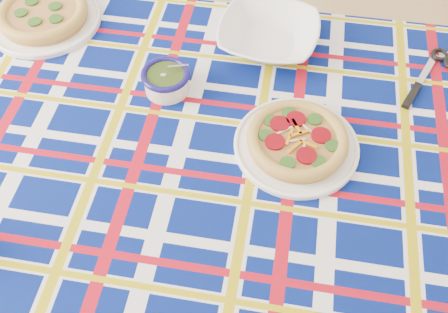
{
  "coord_description": "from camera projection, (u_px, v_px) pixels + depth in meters",
  "views": [
    {
      "loc": [
        0.22,
        -1.18,
        1.53
      ],
      "look_at": [
        0.34,
        -0.59,
        0.71
      ],
      "focal_mm": 40.0,
      "sensor_mm": 36.0,
      "label": 1
    }
  ],
  "objects": [
    {
      "name": "floor",
      "position": [
        106.0,
        158.0,
        1.89
      ],
      "size": [
        4.0,
        4.0,
        0.0
      ],
      "primitive_type": "plane",
      "color": "#A47F54",
      "rests_on": "ground"
    },
    {
      "name": "dining_table",
      "position": [
        220.0,
        158.0,
        1.13
      ],
      "size": [
        1.7,
        1.38,
        0.69
      ],
      "rotation": [
        0.0,
        0.0,
        -0.37
      ],
      "color": "brown",
      "rests_on": "floor"
    },
    {
      "name": "tablecloth",
      "position": [
        220.0,
        152.0,
        1.11
      ],
      "size": [
        1.73,
        1.42,
        0.1
      ],
      "primitive_type": null,
      "rotation": [
        0.0,
        0.0,
        -0.37
      ],
      "color": "navy",
      "rests_on": "dining_table"
    },
    {
      "name": "main_focaccia_plate",
      "position": [
        297.0,
        140.0,
        1.04
      ],
      "size": [
        0.32,
        0.32,
        0.05
      ],
      "primitive_type": null,
      "rotation": [
        0.0,
        0.0,
        -0.21
      ],
      "color": "#AB733C",
      "rests_on": "tablecloth"
    },
    {
      "name": "pesto_bowl",
      "position": [
        166.0,
        79.0,
        1.13
      ],
      "size": [
        0.14,
        0.14,
        0.07
      ],
      "primitive_type": null,
      "rotation": [
        0.0,
        0.0,
        -0.32
      ],
      "color": "#1F310D",
      "rests_on": "tablecloth"
    },
    {
      "name": "serving_bowl",
      "position": [
        268.0,
        36.0,
        1.22
      ],
      "size": [
        0.33,
        0.33,
        0.06
      ],
      "primitive_type": "imported",
      "rotation": [
        0.0,
        0.0,
        -0.46
      ],
      "color": "white",
      "rests_on": "tablecloth"
    },
    {
      "name": "second_focaccia_plate",
      "position": [
        43.0,
        14.0,
        1.28
      ],
      "size": [
        0.38,
        0.38,
        0.05
      ],
      "primitive_type": null,
      "rotation": [
        0.0,
        0.0,
        -0.35
      ],
      "color": "#AB733C",
      "rests_on": "tablecloth"
    },
    {
      "name": "table_knife",
      "position": [
        426.0,
        71.0,
        1.19
      ],
      "size": [
        0.17,
        0.17,
        0.01
      ],
      "primitive_type": null,
      "rotation": [
        0.0,
        0.0,
        0.79
      ],
      "color": "silver",
      "rests_on": "tablecloth"
    }
  ]
}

